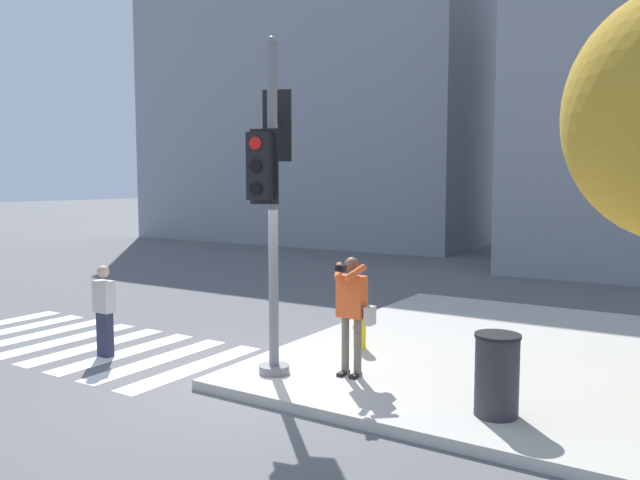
% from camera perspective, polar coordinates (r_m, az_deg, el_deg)
% --- Properties ---
extents(ground_plane, '(160.00, 160.00, 0.00)m').
position_cam_1_polar(ground_plane, '(9.15, -7.08, -13.11)').
color(ground_plane, '#5B5B5E').
extents(sidewalk_corner, '(8.00, 8.00, 0.14)m').
position_cam_1_polar(sidewalk_corner, '(10.78, 20.55, -10.17)').
color(sidewalk_corner, '#BCB7AD').
rests_on(sidewalk_corner, ground_plane).
extents(crosswalk_stripes, '(5.98, 2.85, 0.01)m').
position_cam_1_polar(crosswalk_stripes, '(12.13, -21.09, -8.79)').
color(crosswalk_stripes, silver).
rests_on(crosswalk_stripes, ground_plane).
extents(traffic_signal_pole, '(0.61, 1.12, 4.75)m').
position_cam_1_polar(traffic_signal_pole, '(8.80, -4.47, 5.08)').
color(traffic_signal_pole, slate).
rests_on(traffic_signal_pole, sidewalk_corner).
extents(person_photographer, '(0.58, 0.54, 1.70)m').
position_cam_1_polar(person_photographer, '(8.85, 2.96, -5.99)').
color(person_photographer, black).
rests_on(person_photographer, sidewalk_corner).
extents(pedestrian_distant, '(0.34, 0.20, 1.52)m').
position_cam_1_polar(pedestrian_distant, '(10.93, -19.12, -5.96)').
color(pedestrian_distant, '#282D42').
rests_on(pedestrian_distant, ground_plane).
extents(fire_hydrant, '(0.21, 0.27, 0.77)m').
position_cam_1_polar(fire_hydrant, '(10.41, 3.65, -7.82)').
color(fire_hydrant, yellow).
rests_on(fire_hydrant, sidewalk_corner).
extents(trash_bin, '(0.54, 0.54, 0.98)m').
position_cam_1_polar(trash_bin, '(7.77, 15.86, -11.77)').
color(trash_bin, '#2D2D33').
rests_on(trash_bin, sidewalk_corner).
extents(building_left, '(17.08, 8.40, 15.22)m').
position_cam_1_polar(building_left, '(31.95, -0.37, 13.87)').
color(building_left, gray).
rests_on(building_left, ground_plane).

